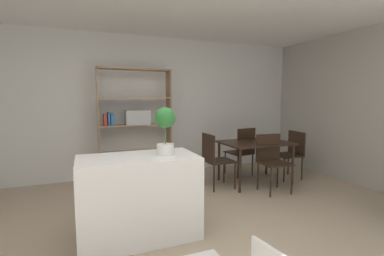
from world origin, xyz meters
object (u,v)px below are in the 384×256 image
at_px(potted_plant_on_island, 165,126).
at_px(dining_chair_far, 242,148).
at_px(open_bookshelf, 133,125).
at_px(dining_chair_island_side, 214,156).
at_px(dining_chair_window_side, 291,150).
at_px(dining_chair_near, 271,157).
at_px(kitchen_island, 139,197).
at_px(dining_table, 255,146).

height_order(potted_plant_on_island, dining_chair_far, potted_plant_on_island).
bearing_deg(potted_plant_on_island, open_bookshelf, 89.81).
xyz_separation_m(open_bookshelf, dining_chair_far, (1.99, -0.57, -0.47)).
bearing_deg(open_bookshelf, dining_chair_island_side, -40.79).
bearing_deg(dining_chair_window_side, dining_chair_near, -56.66).
height_order(kitchen_island, dining_table, kitchen_island).
distance_m(dining_table, dining_chair_island_side, 0.82).
bearing_deg(dining_chair_far, potted_plant_on_island, 30.93).
xyz_separation_m(dining_chair_island_side, dining_chair_window_side, (1.62, -0.01, -0.02)).
bearing_deg(dining_chair_far, open_bookshelf, -23.59).
bearing_deg(dining_chair_near, dining_chair_island_side, 155.10).
distance_m(potted_plant_on_island, open_bookshelf, 2.17).
xyz_separation_m(open_bookshelf, dining_table, (1.98, -1.00, -0.35)).
height_order(kitchen_island, dining_chair_far, dining_chair_far).
bearing_deg(open_bookshelf, kitchen_island, -98.10).
bearing_deg(dining_table, dining_chair_near, -89.21).
height_order(kitchen_island, potted_plant_on_island, potted_plant_on_island).
bearing_deg(potted_plant_on_island, dining_chair_far, 38.61).
bearing_deg(dining_chair_near, dining_chair_window_side, 32.43).
relative_size(dining_table, dining_chair_window_side, 1.33).
relative_size(dining_table, dining_chair_island_side, 1.28).
relative_size(potted_plant_on_island, open_bookshelf, 0.25).
height_order(dining_chair_near, dining_chair_far, dining_chair_far).
distance_m(potted_plant_on_island, dining_chair_island_side, 1.77).
relative_size(kitchen_island, potted_plant_on_island, 2.40).
distance_m(potted_plant_on_island, dining_chair_near, 2.21).
bearing_deg(dining_chair_far, dining_chair_near, 81.79).
distance_m(dining_chair_window_side, dining_chair_far, 0.91).
height_order(open_bookshelf, dining_chair_window_side, open_bookshelf).
bearing_deg(dining_table, open_bookshelf, 153.07).
distance_m(potted_plant_on_island, dining_chair_far, 2.64).
xyz_separation_m(kitchen_island, dining_chair_near, (2.29, 0.70, 0.11)).
xyz_separation_m(potted_plant_on_island, dining_table, (1.98, 1.16, -0.54)).
height_order(potted_plant_on_island, dining_chair_window_side, potted_plant_on_island).
xyz_separation_m(kitchen_island, potted_plant_on_island, (0.30, -0.01, 0.76)).
relative_size(potted_plant_on_island, dining_chair_window_side, 0.58).
xyz_separation_m(dining_table, dining_chair_island_side, (-0.81, -0.00, -0.12)).
bearing_deg(dining_chair_island_side, dining_chair_window_side, -90.55).
distance_m(open_bookshelf, dining_table, 2.24).
bearing_deg(dining_chair_island_side, potted_plant_on_island, 134.41).
relative_size(kitchen_island, dining_chair_window_side, 1.40).
xyz_separation_m(kitchen_island, dining_chair_far, (2.30, 1.58, 0.10)).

